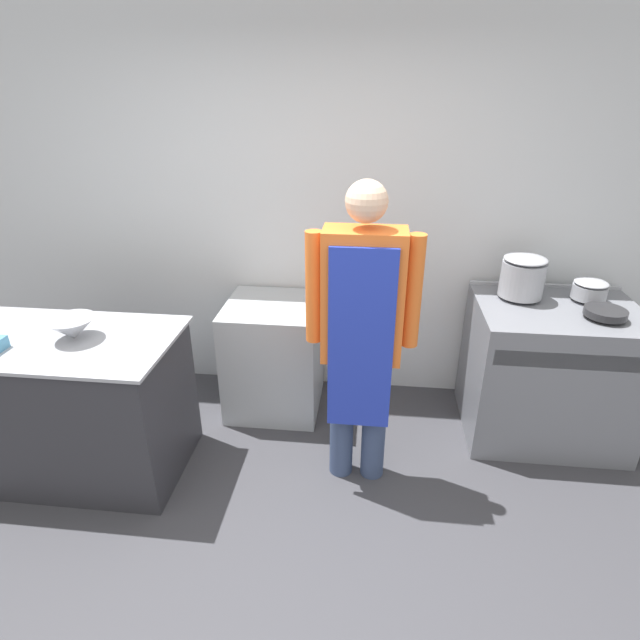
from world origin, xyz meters
TOP-DOWN VIEW (x-y plane):
  - ground_plane at (0.00, 0.00)m, footprint 14.00×14.00m
  - wall_back at (0.00, 2.02)m, footprint 8.00×0.05m
  - prep_counter at (-1.38, 0.87)m, footprint 1.32×0.75m
  - stove at (1.54, 1.56)m, footprint 1.00×0.77m
  - fridge_unit at (-0.31, 1.66)m, footprint 0.65×0.64m
  - person_cook at (0.32, 0.99)m, footprint 0.60×0.24m
  - mixing_bowl at (-1.27, 0.88)m, footprint 0.26×0.26m
  - stock_pot at (1.31, 1.70)m, footprint 0.27×0.27m
  - saute_pan at (1.74, 1.43)m, footprint 0.24×0.24m
  - sauce_pot at (1.74, 1.70)m, footprint 0.21×0.21m

SIDE VIEW (x-z plane):
  - ground_plane at x=0.00m, z-range 0.00..0.00m
  - fridge_unit at x=-0.31m, z-range 0.00..0.81m
  - prep_counter at x=-1.38m, z-range 0.00..0.89m
  - stove at x=1.54m, z-range -0.01..0.93m
  - mixing_bowl at x=-1.27m, z-range 0.89..1.01m
  - saute_pan at x=1.74m, z-range 0.93..0.98m
  - sauce_pot at x=1.74m, z-range 0.93..1.06m
  - person_cook at x=0.32m, z-range 0.12..1.89m
  - stock_pot at x=1.31m, z-range 0.93..1.20m
  - wall_back at x=0.00m, z-range 0.00..2.70m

